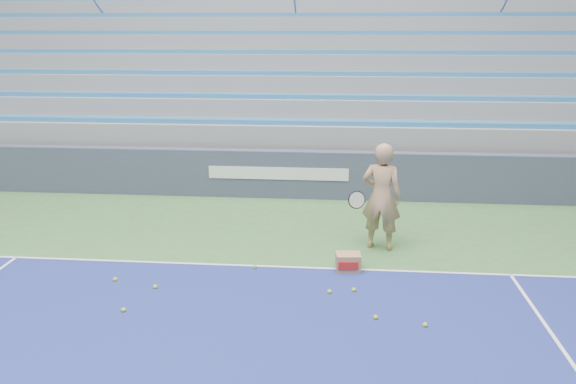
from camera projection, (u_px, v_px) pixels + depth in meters
The scene contains 12 objects.
sponsor_barrier at pixel (279, 174), 12.92m from camera, with size 30.00×0.32×1.10m.
bleachers at pixel (297, 74), 17.88m from camera, with size 31.00×9.15×7.30m.
tennis_player at pixel (381, 197), 9.77m from camera, with size 1.00×0.93×1.91m.
ball_box at pixel (348, 262), 9.06m from camera, with size 0.42×0.34×0.29m.
tennis_ball_0 at pixel (115, 279), 8.70m from camera, with size 0.07×0.07×0.07m, color #A6CF2A.
tennis_ball_1 at pixel (255, 267), 9.16m from camera, with size 0.07×0.07×0.07m, color #A6CF2A.
tennis_ball_2 at pixel (124, 310), 7.76m from camera, with size 0.07×0.07×0.07m, color #A6CF2A.
tennis_ball_3 at pixel (425, 325), 7.37m from camera, with size 0.07×0.07×0.07m, color #A6CF2A.
tennis_ball_4 at pixel (155, 287), 8.45m from camera, with size 0.07×0.07×0.07m, color #A6CF2A.
tennis_ball_5 at pixel (329, 292), 8.30m from camera, with size 0.07×0.07×0.07m, color #A6CF2A.
tennis_ball_6 at pixel (376, 317), 7.56m from camera, with size 0.07×0.07×0.07m, color #A6CF2A.
tennis_ball_7 at pixel (354, 290), 8.36m from camera, with size 0.07×0.07×0.07m, color #A6CF2A.
Camera 1 is at (1.29, 3.43, 3.79)m, focal length 35.00 mm.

